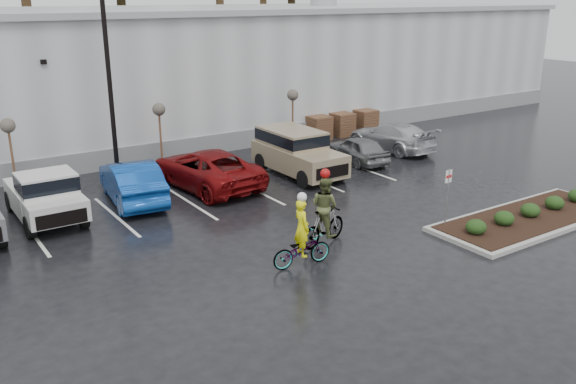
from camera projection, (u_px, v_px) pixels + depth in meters
ground at (367, 255)px, 19.55m from camera, size 120.00×120.00×0.00m
warehouse at (122, 71)px, 35.75m from camera, size 60.50×15.50×7.20m
wooded_ridge at (34, 53)px, 54.08m from camera, size 80.00×25.00×6.00m
lamppost at (107, 52)px, 25.11m from camera, size 0.50×1.00×9.22m
sapling_west at (8, 130)px, 24.69m from camera, size 0.60×0.60×3.20m
sapling_mid at (159, 113)px, 28.15m from camera, size 0.60×0.60×3.20m
sapling_east at (293, 98)px, 32.13m from camera, size 0.60×0.60×3.20m
pallet_stack_a at (319, 128)px, 34.89m from camera, size 1.20×1.20×1.35m
pallet_stack_b at (342, 124)px, 35.79m from camera, size 1.20×1.20×1.35m
pallet_stack_c at (365, 121)px, 36.75m from camera, size 1.20×1.20×1.35m
curb_island at (529, 219)px, 22.46m from camera, size 8.00×3.00×0.15m
mulch_bed at (529, 216)px, 22.43m from camera, size 7.60×2.60×0.04m
shrub_a at (476, 227)px, 20.76m from camera, size 0.70×0.70×0.52m
shrub_b at (504, 218)px, 21.55m from camera, size 0.70×0.70×0.52m
shrub_c at (530, 210)px, 22.35m from camera, size 0.70×0.70×0.52m
shrub_d at (555, 203)px, 23.15m from camera, size 0.70×0.70×0.52m
fire_lane_sign at (447, 191)px, 21.29m from camera, size 0.30×0.05×2.20m
pickup_white at (43, 193)px, 22.49m from camera, size 2.10×5.20×1.96m
car_blue at (132, 181)px, 24.36m from camera, size 2.44×5.27×1.67m
car_red at (206, 169)px, 26.17m from camera, size 3.36×6.22×1.66m
suv_tan at (299, 153)px, 27.86m from camera, size 2.20×5.10×2.06m
car_grey at (358, 149)px, 30.11m from camera, size 2.02×4.04×1.32m
car_far_silver at (391, 136)px, 32.43m from camera, size 2.42×5.28×1.50m
cyclist_hivis at (302, 243)px, 18.57m from camera, size 2.01×0.88×2.37m
cyclist_olive at (324, 218)px, 20.11m from camera, size 2.10×1.09×2.62m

